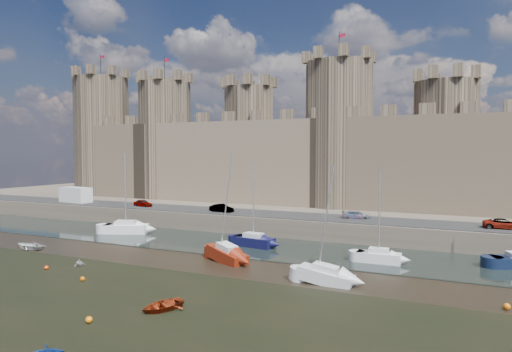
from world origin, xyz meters
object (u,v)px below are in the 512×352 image
object	(u,v)px
sailboat_1	(253,240)
car_0	(143,203)
car_1	(222,208)
car_2	(356,215)
sailboat_2	(379,256)
car_3	(504,224)
sailboat_0	(126,228)
sailboat_5	(326,275)
dinghy_1	(48,352)
van	(76,195)
sailboat_4	(227,254)

from	to	relation	value
sailboat_1	car_0	bearing A→B (deg)	166.12
car_1	car_2	distance (m)	19.23
car_2	sailboat_2	bearing A→B (deg)	-166.95
car_1	car_3	distance (m)	36.06
sailboat_0	sailboat_5	world-z (taller)	sailboat_0
sailboat_0	sailboat_5	size ratio (longest dim) A/B	1.09
sailboat_5	dinghy_1	xyz separation A→B (m)	(-9.53, -20.31, -0.30)
van	dinghy_1	size ratio (longest dim) A/B	3.72
car_1	dinghy_1	world-z (taller)	car_1
car_1	dinghy_1	xyz separation A→B (m)	(11.85, -40.27, -2.68)
sailboat_2	dinghy_1	xyz separation A→B (m)	(-12.38, -29.45, -0.34)
car_1	car_0	bearing A→B (deg)	97.45
sailboat_1	sailboat_5	world-z (taller)	sailboat_1
sailboat_5	car_0	bearing A→B (deg)	151.54
van	sailboat_1	distance (m)	39.90
car_0	sailboat_1	xyz separation A→B (m)	(24.09, -9.64, -2.30)
sailboat_2	sailboat_4	bearing A→B (deg)	-159.11
sailboat_5	sailboat_2	bearing A→B (deg)	73.92
car_0	sailboat_5	size ratio (longest dim) A/B	0.34
sailboat_1	dinghy_1	xyz separation A→B (m)	(2.49, -31.27, -0.37)
van	sailboat_4	bearing A→B (deg)	-15.94
car_1	sailboat_2	distance (m)	26.64
car_1	dinghy_1	bearing A→B (deg)	-153.68
car_0	dinghy_1	world-z (taller)	car_0
sailboat_1	car_2	bearing A→B (deg)	55.52
sailboat_0	sailboat_4	bearing A→B (deg)	-43.94
sailboat_1	sailboat_4	xyz separation A→B (m)	(0.64, -7.72, 0.02)
car_0	dinghy_1	bearing A→B (deg)	-133.70
sailboat_5	sailboat_1	bearing A→B (deg)	138.87
sailboat_0	sailboat_5	xyz separation A→B (m)	(31.70, -11.47, -0.11)
car_2	sailboat_2	size ratio (longest dim) A/B	0.39
car_1	sailboat_4	world-z (taller)	sailboat_4
car_3	car_2	bearing A→B (deg)	84.50
car_2	sailboat_5	xyz separation A→B (m)	(2.23, -21.68, -2.30)
car_3	sailboat_4	world-z (taller)	sailboat_4
van	sailboat_4	xyz separation A→B (m)	(39.24, -17.36, -3.00)
car_2	sailboat_5	distance (m)	21.92
car_0	van	world-z (taller)	van
car_1	car_3	bearing A→B (deg)	-78.79
car_3	van	size ratio (longest dim) A/B	0.72
sailboat_4	sailboat_5	world-z (taller)	sailboat_4
car_2	van	xyz separation A→B (m)	(-48.39, -1.09, 0.79)
car_2	sailboat_0	size ratio (longest dim) A/B	0.33
sailboat_1	van	bearing A→B (deg)	173.90
car_0	sailboat_2	distance (m)	40.68
sailboat_0	sailboat_5	bearing A→B (deg)	-41.79
sailboat_5	sailboat_0	bearing A→B (deg)	161.36
car_3	van	world-z (taller)	van
sailboat_1	sailboat_4	world-z (taller)	sailboat_4
dinghy_1	sailboat_5	bearing A→B (deg)	-65.39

